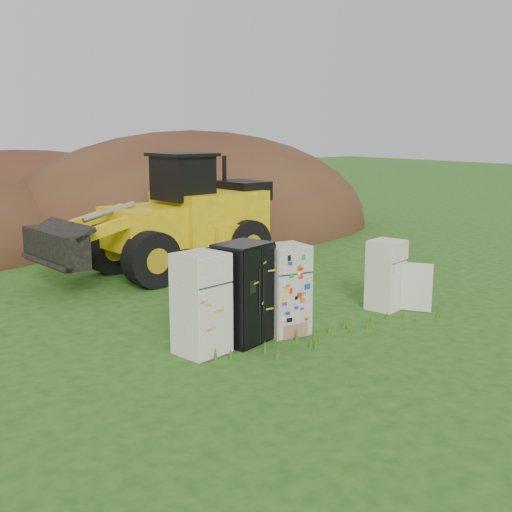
{
  "coord_description": "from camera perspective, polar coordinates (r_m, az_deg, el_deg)",
  "views": [
    {
      "loc": [
        -8.2,
        -9.65,
        4.02
      ],
      "look_at": [
        0.27,
        2.0,
        1.16
      ],
      "focal_mm": 45.0,
      "sensor_mm": 36.0,
      "label": 1
    }
  ],
  "objects": [
    {
      "name": "dirt_mound_back",
      "position": [
        29.84,
        -20.45,
        2.79
      ],
      "size": [
        15.95,
        10.64,
        6.29
      ],
      "primitive_type": "ellipsoid",
      "color": "#422015",
      "rests_on": "ground"
    },
    {
      "name": "fridge_leftmost",
      "position": [
        11.62,
        -4.92,
        -4.24
      ],
      "size": [
        0.95,
        0.92,
        1.86
      ],
      "primitive_type": null,
      "rotation": [
        0.0,
        0.0,
        0.19
      ],
      "color": "white",
      "rests_on": "ground"
    },
    {
      "name": "ground",
      "position": [
        13.28,
        4.15,
        -6.41
      ],
      "size": [
        120.0,
        120.0,
        0.0
      ],
      "primitive_type": "plane",
      "color": "#204913",
      "rests_on": "ground"
    },
    {
      "name": "fridge_sticker",
      "position": [
        12.7,
        2.62,
        -2.99
      ],
      "size": [
        0.89,
        0.83,
        1.8
      ],
      "primitive_type": null,
      "rotation": [
        0.0,
        0.0,
        -0.12
      ],
      "color": "silver",
      "rests_on": "ground"
    },
    {
      "name": "wheel_loader",
      "position": [
        17.88,
        -8.68,
        3.6
      ],
      "size": [
        7.18,
        3.46,
        3.36
      ],
      "primitive_type": null,
      "rotation": [
        0.0,
        0.0,
        0.1
      ],
      "color": "yellow",
      "rests_on": "ground"
    },
    {
      "name": "dirt_mound_right",
      "position": [
        26.43,
        -5.64,
        2.44
      ],
      "size": [
        16.03,
        11.75,
        7.93
      ],
      "primitive_type": "ellipsoid",
      "color": "#422015",
      "rests_on": "ground"
    },
    {
      "name": "fridge_black_side",
      "position": [
        12.19,
        -1.18,
        -3.3
      ],
      "size": [
        1.19,
        1.05,
        1.92
      ],
      "primitive_type": null,
      "rotation": [
        0.0,
        0.0,
        0.3
      ],
      "color": "black",
      "rests_on": "ground"
    },
    {
      "name": "fridge_open_door",
      "position": [
        14.74,
        11.45,
        -1.65
      ],
      "size": [
        0.85,
        0.81,
        1.58
      ],
      "primitive_type": null,
      "rotation": [
        0.0,
        0.0,
        0.23
      ],
      "color": "white",
      "rests_on": "ground"
    }
  ]
}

